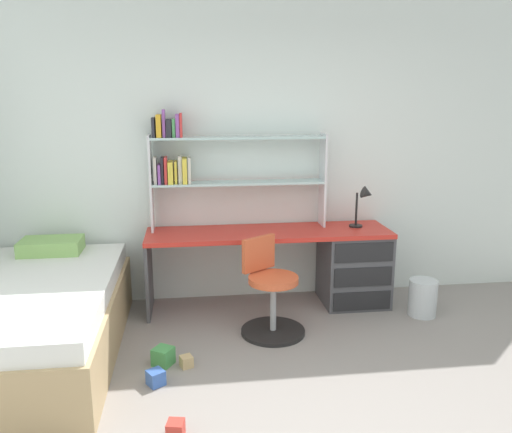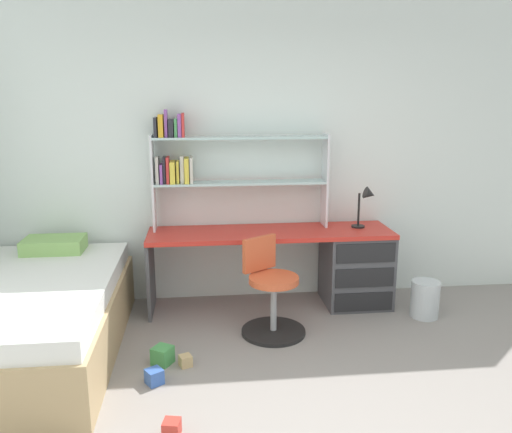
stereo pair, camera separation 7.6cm
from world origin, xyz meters
name	(u,v)px [view 2 (the right image)]	position (x,y,z in m)	size (l,w,h in m)	color
room_shell	(117,171)	(-1.26, 1.24, 1.38)	(6.19, 5.72, 2.77)	silver
desk	(333,262)	(0.49, 2.06, 0.40)	(2.17, 0.55, 0.71)	red
bookshelf_hutch	(212,162)	(-0.59, 2.22, 1.32)	(1.56, 0.22, 1.06)	silver
desk_lamp	(367,201)	(0.78, 2.07, 0.97)	(0.20, 0.17, 0.38)	black
swivel_chair	(271,297)	(-0.15, 1.53, 0.30)	(0.52, 0.52, 0.77)	black
bed_platform	(31,319)	(-1.96, 1.34, 0.29)	(1.23, 2.03, 0.69)	tan
waste_bin	(425,299)	(1.22, 1.69, 0.16)	(0.24, 0.24, 0.32)	silver
toy_block_natural_0	(186,361)	(-0.83, 1.05, 0.04)	(0.08, 0.08, 0.08)	tan
toy_block_red_1	(172,428)	(-0.89, 0.27, 0.05)	(0.09, 0.09, 0.09)	red
toy_block_blue_2	(154,377)	(-1.04, 0.84, 0.05)	(0.10, 0.10, 0.10)	#3860B7
toy_block_green_3	(163,355)	(-1.00, 1.10, 0.06)	(0.13, 0.13, 0.13)	#479E51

